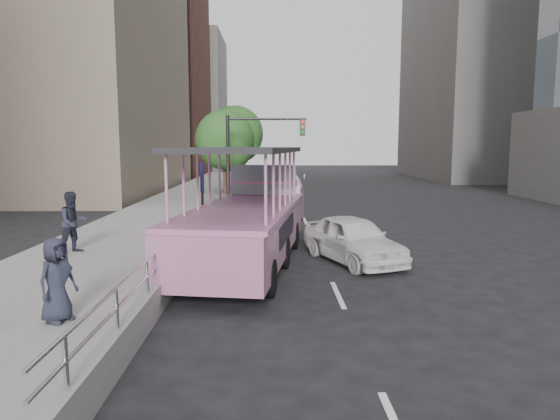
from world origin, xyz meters
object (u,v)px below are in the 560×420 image
object	(u,v)px
street_tree_far	(237,136)
duck_boat	(252,218)
traffic_signal	(251,148)
car	(353,239)
pedestrian_mid	(73,222)
street_tree_near	(226,142)
pedestrian_far	(57,280)
parking_sign	(202,197)

from	to	relation	value
street_tree_far	duck_boat	bearing A→B (deg)	-84.64
traffic_signal	car	bearing A→B (deg)	-71.83
pedestrian_mid	street_tree_near	bearing A→B (deg)	27.21
street_tree_near	duck_boat	bearing A→B (deg)	-81.54
duck_boat	pedestrian_far	distance (m)	7.50
duck_boat	traffic_signal	size ratio (longest dim) A/B	2.12
parking_sign	traffic_signal	bearing A→B (deg)	82.47
pedestrian_mid	pedestrian_far	world-z (taller)	pedestrian_mid
pedestrian_far	traffic_signal	bearing A→B (deg)	16.76
car	pedestrian_mid	distance (m)	8.73
pedestrian_far	traffic_signal	xyz separation A→B (m)	(2.96, 17.10, 2.39)
pedestrian_mid	pedestrian_far	size ratio (longest dim) A/B	1.18
car	traffic_signal	distance (m)	11.96
car	street_tree_far	bearing A→B (deg)	82.07
car	traffic_signal	world-z (taller)	traffic_signal
pedestrian_mid	parking_sign	distance (m)	4.12
car	street_tree_near	distance (m)	15.70
pedestrian_mid	pedestrian_far	bearing A→B (deg)	-120.23
duck_boat	pedestrian_far	world-z (taller)	duck_boat
pedestrian_mid	street_tree_near	xyz separation A→B (m)	(3.49, 14.32, 2.56)
pedestrian_mid	parking_sign	bearing A→B (deg)	-29.12
pedestrian_far	parking_sign	distance (m)	7.83
traffic_signal	street_tree_near	distance (m)	3.80
duck_boat	pedestrian_far	size ratio (longest dim) A/B	6.78
parking_sign	street_tree_near	world-z (taller)	street_tree_near
street_tree_near	pedestrian_mid	bearing A→B (deg)	-103.68
street_tree_far	car	bearing A→B (deg)	-76.22
street_tree_near	pedestrian_far	bearing A→B (deg)	-93.80
parking_sign	car	bearing A→B (deg)	-17.66
duck_boat	traffic_signal	distance (m)	10.67
pedestrian_mid	street_tree_far	world-z (taller)	street_tree_far
duck_boat	street_tree_near	distance (m)	14.23
parking_sign	traffic_signal	world-z (taller)	traffic_signal
car	parking_sign	world-z (taller)	parking_sign
pedestrian_mid	car	bearing A→B (deg)	-50.17
street_tree_near	street_tree_far	world-z (taller)	street_tree_far
car	street_tree_near	size ratio (longest dim) A/B	0.75
parking_sign	street_tree_far	xyz separation A→B (m)	(-0.14, 18.93, 2.42)
pedestrian_mid	street_tree_near	distance (m)	14.96
traffic_signal	parking_sign	bearing A→B (deg)	-97.53
car	traffic_signal	xyz separation A→B (m)	(-3.63, 11.05, 2.77)
traffic_signal	street_tree_far	xyz separation A→B (m)	(-1.40, 9.43, 0.81)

